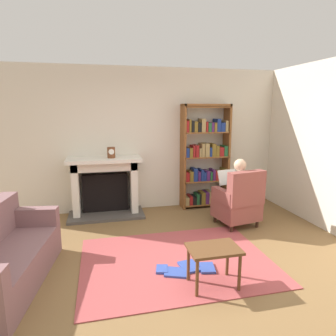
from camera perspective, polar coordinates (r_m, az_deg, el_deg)
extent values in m
plane|color=brown|center=(3.76, 2.82, -19.62)|extent=(14.00, 14.00, 0.00)
cube|color=beige|center=(5.75, -4.04, 5.45)|extent=(5.60, 0.10, 2.70)
cube|color=beige|center=(5.64, 26.06, 4.23)|extent=(0.10, 5.20, 2.70)
cube|color=#A34445|center=(4.01, 1.59, -17.42)|extent=(2.40, 1.80, 0.01)
cube|color=#4C4742|center=(5.61, -11.74, -8.82)|extent=(1.35, 0.64, 0.05)
cube|color=black|center=(5.71, -11.95, -4.53)|extent=(0.83, 0.20, 0.70)
cube|color=silver|center=(5.58, -17.26, -4.01)|extent=(0.12, 0.44, 1.02)
cube|color=silver|center=(5.59, -6.69, -3.53)|extent=(0.12, 0.44, 1.02)
cube|color=silver|center=(5.47, -12.15, 0.55)|extent=(1.15, 0.44, 0.16)
cube|color=silver|center=(5.39, -12.19, 1.58)|extent=(1.31, 0.56, 0.06)
cylinder|color=brown|center=(5.36, -10.88, 2.94)|extent=(0.14, 0.14, 0.19)
cylinder|color=white|center=(5.29, -10.86, 3.08)|extent=(0.10, 0.01, 0.10)
cube|color=brown|center=(5.73, 2.89, 2.05)|extent=(0.04, 0.32, 2.03)
cube|color=brown|center=(6.04, 11.13, 2.33)|extent=(0.04, 0.32, 2.03)
cube|color=brown|center=(5.80, 7.36, 11.94)|extent=(0.94, 0.32, 0.04)
cube|color=brown|center=(6.09, 6.90, -6.69)|extent=(0.90, 0.32, 0.02)
cube|color=#997F4C|center=(5.94, 3.45, -6.18)|extent=(0.07, 0.26, 0.16)
cube|color=maroon|center=(5.96, 4.17, -6.05)|extent=(0.06, 0.26, 0.17)
cube|color=black|center=(5.98, 4.86, -6.07)|extent=(0.08, 0.26, 0.16)
cube|color=#1E592D|center=(6.00, 5.48, -5.80)|extent=(0.05, 0.26, 0.21)
cube|color=black|center=(6.01, 5.90, -5.75)|extent=(0.04, 0.26, 0.21)
cube|color=brown|center=(6.03, 6.49, -5.59)|extent=(0.08, 0.26, 0.23)
cube|color=#4C1E59|center=(6.05, 7.23, -5.52)|extent=(0.07, 0.26, 0.24)
cube|color=#997F4C|center=(6.08, 7.86, -5.47)|extent=(0.07, 0.26, 0.24)
cube|color=#1E592D|center=(6.11, 8.58, -5.62)|extent=(0.08, 0.26, 0.19)
cube|color=brown|center=(6.14, 9.26, -5.57)|extent=(0.05, 0.26, 0.19)
cube|color=#1E592D|center=(6.16, 9.69, -5.42)|extent=(0.04, 0.26, 0.21)
cube|color=#1E592D|center=(6.18, 10.23, -5.32)|extent=(0.06, 0.26, 0.23)
cube|color=brown|center=(5.96, 7.01, -2.33)|extent=(0.90, 0.32, 0.02)
cube|color=maroon|center=(5.81, 3.50, -1.60)|extent=(0.07, 0.26, 0.18)
cube|color=brown|center=(5.83, 4.27, -1.47)|extent=(0.07, 0.26, 0.20)
cube|color=navy|center=(5.85, 5.02, -1.19)|extent=(0.08, 0.26, 0.25)
cube|color=#4C1E59|center=(5.88, 5.71, -1.44)|extent=(0.05, 0.26, 0.19)
cube|color=navy|center=(5.90, 6.27, -1.24)|extent=(0.05, 0.26, 0.22)
cube|color=navy|center=(5.92, 6.79, -1.44)|extent=(0.05, 0.26, 0.17)
cube|color=#4C1E59|center=(5.94, 7.40, -1.33)|extent=(0.07, 0.26, 0.19)
cube|color=#1E592D|center=(5.97, 7.98, -1.40)|extent=(0.04, 0.26, 0.17)
cube|color=#4C1E59|center=(5.98, 8.49, -1.18)|extent=(0.05, 0.26, 0.21)
cube|color=maroon|center=(6.01, 9.08, -1.31)|extent=(0.07, 0.26, 0.17)
cube|color=brown|center=(6.05, 9.86, -1.29)|extent=(0.09, 0.26, 0.17)
cube|color=brown|center=(6.07, 10.62, -1.00)|extent=(0.07, 0.26, 0.22)
cube|color=brown|center=(5.87, 7.12, 2.20)|extent=(0.90, 0.32, 0.02)
cube|color=navy|center=(5.72, 3.51, 3.04)|extent=(0.06, 0.26, 0.17)
cube|color=brown|center=(5.74, 4.16, 3.07)|extent=(0.06, 0.26, 0.18)
cube|color=maroon|center=(5.76, 4.73, 3.30)|extent=(0.04, 0.26, 0.22)
cube|color=maroon|center=(5.78, 5.33, 3.34)|extent=(0.06, 0.26, 0.22)
cube|color=#997F4C|center=(5.80, 5.90, 3.08)|extent=(0.04, 0.26, 0.17)
cube|color=#997F4C|center=(5.81, 6.45, 3.51)|extent=(0.06, 0.26, 0.25)
cube|color=#997F4C|center=(5.84, 7.21, 3.54)|extent=(0.09, 0.26, 0.26)
cube|color=navy|center=(5.87, 7.88, 3.17)|extent=(0.04, 0.26, 0.18)
cube|color=brown|center=(5.89, 8.45, 3.52)|extent=(0.08, 0.26, 0.25)
cube|color=brown|center=(5.92, 9.14, 3.33)|extent=(0.07, 0.26, 0.20)
cube|color=maroon|center=(5.96, 9.89, 3.21)|extent=(0.09, 0.26, 0.17)
cube|color=#1E592D|center=(5.99, 10.66, 3.34)|extent=(0.07, 0.26, 0.20)
cube|color=brown|center=(5.82, 7.23, 6.84)|extent=(0.90, 0.32, 0.02)
cube|color=maroon|center=(5.67, 3.51, 8.02)|extent=(0.05, 0.26, 0.22)
cube|color=brown|center=(5.69, 3.98, 8.13)|extent=(0.04, 0.26, 0.24)
cube|color=black|center=(5.70, 4.50, 8.00)|extent=(0.05, 0.26, 0.21)
cube|color=brown|center=(5.72, 5.08, 7.95)|extent=(0.06, 0.26, 0.20)
cube|color=black|center=(5.75, 5.76, 7.81)|extent=(0.07, 0.26, 0.17)
cube|color=#997F4C|center=(5.77, 6.51, 8.19)|extent=(0.08, 0.26, 0.25)
cube|color=maroon|center=(5.79, 7.15, 7.92)|extent=(0.04, 0.26, 0.20)
cube|color=#1E592D|center=(5.81, 7.67, 7.81)|extent=(0.06, 0.26, 0.17)
cube|color=#4C1E59|center=(5.84, 8.24, 7.82)|extent=(0.05, 0.26, 0.18)
cube|color=brown|center=(5.86, 8.76, 7.81)|extent=(0.05, 0.26, 0.18)
cube|color=navy|center=(5.88, 9.36, 8.14)|extent=(0.07, 0.26, 0.24)
cube|color=navy|center=(5.91, 10.13, 7.78)|extent=(0.09, 0.26, 0.17)
cube|color=#997F4C|center=(5.94, 10.83, 7.96)|extent=(0.05, 0.26, 0.21)
cube|color=brown|center=(5.80, 7.35, 11.54)|extent=(0.90, 0.32, 0.02)
cylinder|color=#331E14|center=(5.56, 13.54, -8.70)|extent=(0.05, 0.05, 0.12)
cylinder|color=#331E14|center=(5.28, 9.04, -9.60)|extent=(0.05, 0.05, 0.12)
cylinder|color=#331E14|center=(5.21, 16.76, -10.24)|extent=(0.05, 0.05, 0.12)
cylinder|color=#331E14|center=(4.92, 12.10, -11.35)|extent=(0.05, 0.05, 0.12)
cube|color=brown|center=(5.17, 12.97, -7.77)|extent=(0.74, 0.71, 0.30)
cube|color=brown|center=(4.86, 14.87, -3.83)|extent=(0.66, 0.27, 0.55)
cube|color=brown|center=(5.25, 15.48, -4.61)|extent=(0.22, 0.55, 0.22)
cube|color=brown|center=(4.94, 10.57, -5.40)|extent=(0.22, 0.55, 0.22)
cube|color=silver|center=(5.01, 13.51, -3.60)|extent=(0.35, 0.25, 0.50)
sphere|color=#D8AD8C|center=(4.93, 13.70, 0.56)|extent=(0.20, 0.20, 0.20)
cube|color=#191E3F|center=(5.27, 12.80, -5.11)|extent=(0.19, 0.42, 0.12)
cube|color=#191E3F|center=(5.18, 11.36, -5.34)|extent=(0.19, 0.42, 0.12)
cylinder|color=#191E3F|center=(5.49, 11.50, -7.22)|extent=(0.10, 0.10, 0.42)
cylinder|color=#191E3F|center=(5.40, 10.10, -7.47)|extent=(0.10, 0.10, 0.42)
cube|color=white|center=(5.25, 11.40, -1.72)|extent=(0.37, 0.17, 0.25)
cube|color=#7E585B|center=(3.87, -28.46, -16.75)|extent=(0.93, 1.78, 0.40)
cube|color=#7E585B|center=(4.40, -24.89, -8.51)|extent=(0.72, 0.26, 0.24)
cube|color=brown|center=(3.36, 8.81, -15.11)|extent=(0.56, 0.39, 0.03)
cylinder|color=brown|center=(3.27, 5.61, -20.40)|extent=(0.04, 0.04, 0.43)
cylinder|color=brown|center=(3.44, 13.59, -19.01)|extent=(0.04, 0.04, 0.43)
cylinder|color=brown|center=(3.52, 3.94, -17.88)|extent=(0.04, 0.04, 0.43)
cylinder|color=brown|center=(3.68, 11.36, -16.77)|extent=(0.04, 0.04, 0.43)
cube|color=#334CA5|center=(3.79, -1.17, -18.90)|extent=(0.18, 0.21, 0.03)
cube|color=#334CA5|center=(3.85, 4.11, -18.38)|extent=(0.24, 0.30, 0.03)
cube|color=#334CA5|center=(3.73, 1.63, -19.42)|extent=(0.33, 0.29, 0.03)
cube|color=#334CA5|center=(3.84, 7.52, -18.52)|extent=(0.22, 0.26, 0.03)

